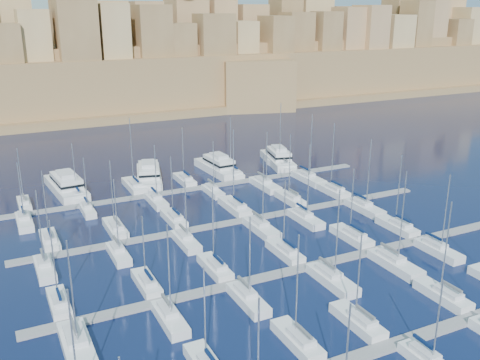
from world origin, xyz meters
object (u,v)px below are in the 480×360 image
motor_yacht_a (66,185)px  motor_yacht_b (149,174)px  sailboat_4 (443,295)px  sailboat_2 (298,340)px  motor_yacht_c (218,166)px  motor_yacht_d (278,158)px

motor_yacht_a → motor_yacht_b: bearing=-0.8°
sailboat_4 → motor_yacht_a: (-40.12, 71.18, 0.98)m
sailboat_2 → motor_yacht_c: 73.29m
motor_yacht_a → motor_yacht_d: size_ratio=1.10×
motor_yacht_a → motor_yacht_d: (53.80, -0.96, 0.00)m
motor_yacht_a → motor_yacht_d: bearing=-1.0°
sailboat_2 → sailboat_4: bearing=0.2°
motor_yacht_b → motor_yacht_c: size_ratio=1.11×
sailboat_4 → motor_yacht_d: bearing=79.0°
sailboat_2 → motor_yacht_a: sailboat_2 is taller
sailboat_2 → motor_yacht_b: sailboat_2 is taller
sailboat_4 → motor_yacht_a: 81.71m
motor_yacht_c → sailboat_2: bearing=-106.3°
motor_yacht_a → sailboat_4: bearing=-60.6°
sailboat_4 → motor_yacht_a: sailboat_4 is taller
motor_yacht_c → sailboat_4: bearing=-87.1°
sailboat_2 → motor_yacht_d: 79.81m
sailboat_2 → motor_yacht_c: sailboat_2 is taller
sailboat_2 → motor_yacht_c: bearing=73.7°
motor_yacht_d → motor_yacht_b: bearing=178.9°
motor_yacht_a → motor_yacht_b: 18.91m
motor_yacht_a → motor_yacht_d: 53.81m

